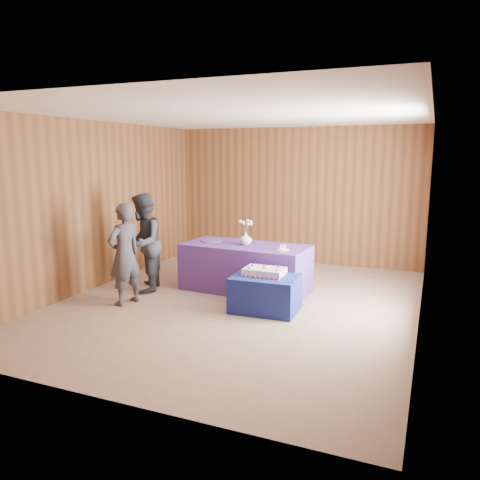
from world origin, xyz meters
The scene contains 13 objects.
ground centered at (0.00, 0.00, 0.00)m, with size 6.00×6.00×0.00m, color gray.
room_shell centered at (0.00, 0.00, 1.80)m, with size 5.04×6.04×2.72m.
cake_table centered at (0.48, -0.14, 0.25)m, with size 0.90×0.70×0.50m, color navy.
serving_table centered at (-0.15, 0.67, 0.38)m, with size 2.00×0.90×0.75m, color #483086.
sheet_cake centered at (0.45, -0.11, 0.55)m, with size 0.59×0.40×0.14m.
vase centered at (-0.14, 0.66, 0.85)m, with size 0.20×0.20×0.21m, color silver.
flower_spray centered at (-0.14, 0.66, 1.10)m, with size 0.23×0.23×0.17m.
platter centered at (-0.78, 0.74, 0.76)m, with size 0.34×0.34×0.02m, color #684C99.
plate centered at (0.53, 0.50, 0.76)m, with size 0.19×0.19×0.01m, color white.
cake_slice centered at (0.53, 0.49, 0.80)m, with size 0.09×0.08×0.09m.
knife centered at (0.55, 0.30, 0.75)m, with size 0.26×0.02×0.00m, color silver.
guest_left centered at (-1.51, -0.64, 0.74)m, with size 0.54×0.36×1.49m, color #393842.
guest_right centered at (-1.63, 0.01, 0.79)m, with size 0.76×0.59×1.57m, color #303139.
Camera 1 is at (2.57, -6.11, 2.16)m, focal length 35.00 mm.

